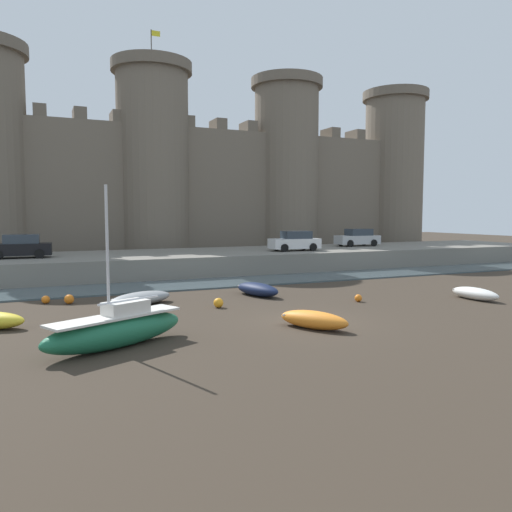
# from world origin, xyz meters

# --- Properties ---
(ground_plane) EXTENTS (160.00, 160.00, 0.00)m
(ground_plane) POSITION_xyz_m (0.00, 0.00, 0.00)
(ground_plane) COLOR #382D23
(water_channel) EXTENTS (80.00, 4.50, 0.10)m
(water_channel) POSITION_xyz_m (0.00, 12.49, 0.05)
(water_channel) COLOR #47565B
(water_channel) RESTS_ON ground
(quay_road) EXTENTS (69.54, 10.00, 1.54)m
(quay_road) POSITION_xyz_m (0.00, 19.74, 0.77)
(quay_road) COLOR slate
(quay_road) RESTS_ON ground
(castle) EXTENTS (65.15, 7.61, 21.88)m
(castle) POSITION_xyz_m (-0.00, 30.20, 8.59)
(castle) COLOR #706354
(castle) RESTS_ON ground
(rowboat_near_channel_left) EXTENTS (1.14, 2.89, 0.65)m
(rowboat_near_channel_left) POSITION_xyz_m (10.82, 1.18, 0.34)
(rowboat_near_channel_left) COLOR silver
(rowboat_near_channel_left) RESTS_ON ground
(sailboat_foreground_right) EXTENTS (5.42, 3.50, 5.53)m
(sailboat_foreground_right) POSITION_xyz_m (-8.07, -0.99, 0.65)
(sailboat_foreground_right) COLOR #1E6B47
(sailboat_foreground_right) RESTS_ON ground
(rowboat_near_channel_right) EXTENTS (2.02, 3.41, 0.74)m
(rowboat_near_channel_right) POSITION_xyz_m (0.68, 6.95, 0.38)
(rowboat_near_channel_right) COLOR #141E3D
(rowboat_near_channel_right) RESTS_ON ground
(rowboat_midflat_left) EXTENTS (3.74, 2.74, 0.66)m
(rowboat_midflat_left) POSITION_xyz_m (-5.80, 6.74, 0.35)
(rowboat_midflat_left) COLOR gray
(rowboat_midflat_left) RESTS_ON ground
(rowboat_foreground_left) EXTENTS (2.37, 3.06, 0.71)m
(rowboat_foreground_left) POSITION_xyz_m (-0.49, -1.25, 0.37)
(rowboat_foreground_left) COLOR orange
(rowboat_foreground_left) RESTS_ON ground
(mooring_buoy_near_shore) EXTENTS (0.41, 0.41, 0.41)m
(mooring_buoy_near_shore) POSITION_xyz_m (-10.18, 9.07, 0.21)
(mooring_buoy_near_shore) COLOR orange
(mooring_buoy_near_shore) RESTS_ON ground
(mooring_buoy_off_centre) EXTENTS (0.49, 0.49, 0.49)m
(mooring_buoy_off_centre) POSITION_xyz_m (-9.09, 8.48, 0.24)
(mooring_buoy_off_centre) COLOR orange
(mooring_buoy_off_centre) RESTS_ON ground
(mooring_buoy_mid_mud) EXTENTS (0.39, 0.39, 0.39)m
(mooring_buoy_mid_mud) POSITION_xyz_m (4.73, 3.11, 0.19)
(mooring_buoy_mid_mud) COLOR orange
(mooring_buoy_mid_mud) RESTS_ON ground
(mooring_buoy_near_channel) EXTENTS (0.48, 0.48, 0.48)m
(mooring_buoy_near_channel) POSITION_xyz_m (-2.49, 4.48, 0.24)
(mooring_buoy_near_channel) COLOR orange
(mooring_buoy_near_channel) RESTS_ON ground
(car_quay_centre_east) EXTENTS (4.18, 2.04, 1.62)m
(car_quay_centre_east) POSITION_xyz_m (8.89, 17.89, 2.32)
(car_quay_centre_east) COLOR silver
(car_quay_centre_east) RESTS_ON quay_road
(car_quay_west) EXTENTS (4.18, 2.04, 1.62)m
(car_quay_west) POSITION_xyz_m (17.12, 20.80, 2.32)
(car_quay_west) COLOR #B2B5B7
(car_quay_west) RESTS_ON quay_road
(car_quay_centre_west) EXTENTS (4.18, 2.04, 1.62)m
(car_quay_centre_west) POSITION_xyz_m (-11.57, 19.49, 2.32)
(car_quay_centre_west) COLOR black
(car_quay_centre_west) RESTS_ON quay_road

